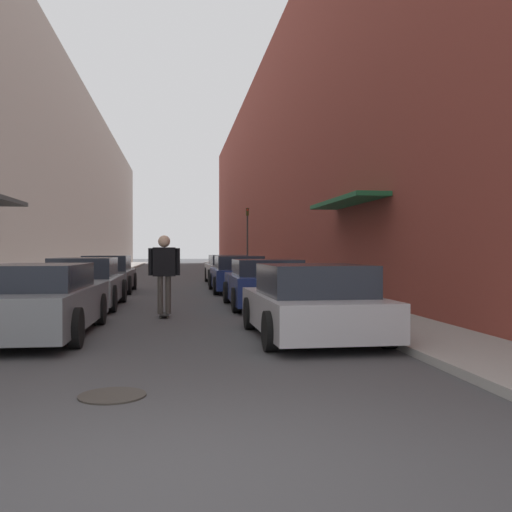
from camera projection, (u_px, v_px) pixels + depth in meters
ground at (175, 279)px, 30.21m from camera, size 146.44×146.44×0.00m
curb_strip_left at (107, 273)px, 36.21m from camera, size 1.80×66.56×0.12m
curb_strip_right at (242, 273)px, 37.40m from camera, size 1.80×66.56×0.12m
building_row_left at (59, 186)px, 35.76m from camera, size 4.90×66.56×11.17m
building_row_right at (286, 174)px, 37.73m from camera, size 4.90×66.56×13.16m
parked_car_left_0 at (39, 301)px, 10.10m from camera, size 1.90×4.67×1.28m
parked_car_left_1 at (85, 284)px, 15.17m from camera, size 1.87×4.39×1.33m
parked_car_left_2 at (108, 275)px, 20.65m from camera, size 1.86×3.94×1.34m
parked_car_right_0 at (312, 303)px, 9.86m from camera, size 2.04×3.99×1.28m
parked_car_right_1 at (265, 284)px, 15.28m from camera, size 2.02×4.17×1.28m
parked_car_right_2 at (238, 275)px, 20.89m from camera, size 1.98×4.30×1.33m
parked_car_right_3 at (227, 269)px, 26.27m from camera, size 1.89×4.64×1.32m
skateboarder at (164, 267)px, 13.02m from camera, size 0.72×0.78×1.87m
manhole_cover at (112, 396)px, 5.94m from camera, size 0.70×0.70×0.02m
traffic_light at (247, 234)px, 33.72m from camera, size 0.16×0.22×3.91m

